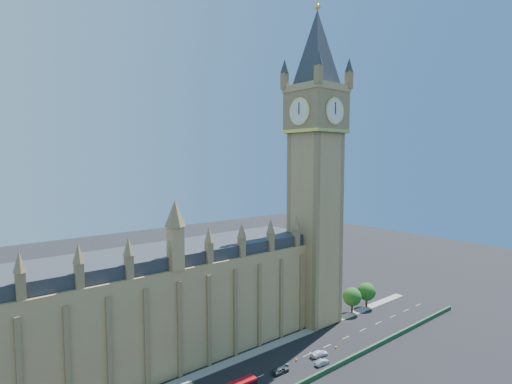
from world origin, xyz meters
TOP-DOWN VIEW (x-y plane):
  - ground at (0.00, 0.00)m, footprint 400.00×400.00m
  - palace_westminster at (-25.00, 22.00)m, footprint 120.00×20.00m
  - elizabeth_tower at (38.00, 13.99)m, footprint 20.59×20.59m
  - kerb_north at (0.00, 9.50)m, footprint 160.00×3.00m
  - tree_east_near at (52.22, 10.08)m, footprint 6.00×6.00m
  - tree_east_far at (60.22, 10.08)m, footprint 6.00×6.00m
  - car_grey at (8.89, -2.04)m, footprint 4.49×1.91m
  - car_silver at (19.32, -5.71)m, footprint 4.09×1.68m
  - car_white at (22.09, -2.41)m, footprint 5.17×2.65m
  - cone_a at (15.83, -0.39)m, footprint 0.58×0.58m
  - cone_b at (28.72, -2.48)m, footprint 0.57×0.57m
  - cone_c at (19.76, -2.01)m, footprint 0.40×0.40m
  - cone_d at (23.74, -1.83)m, footprint 0.55×0.55m

SIDE VIEW (x-z plane):
  - ground at x=0.00m, z-range 0.00..0.00m
  - kerb_north at x=0.00m, z-range 0.00..0.16m
  - cone_c at x=19.76m, z-range 0.00..0.62m
  - cone_d at x=23.74m, z-range 0.00..0.69m
  - cone_b at x=28.72m, z-range 0.00..0.74m
  - cone_a at x=15.83m, z-range -0.01..0.76m
  - car_silver at x=19.32m, z-range 0.00..1.32m
  - car_white at x=22.09m, z-range 0.00..1.44m
  - car_grey at x=8.89m, z-range 0.00..1.51m
  - tree_east_near at x=52.22m, z-range 1.39..9.89m
  - tree_east_far at x=60.22m, z-range 1.39..9.89m
  - palace_westminster at x=-25.00m, z-range -0.14..27.86m
  - elizabeth_tower at x=38.00m, z-range 2.06..107.06m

